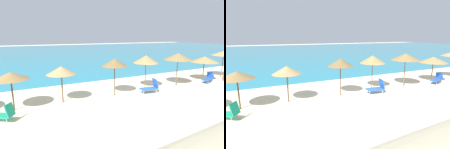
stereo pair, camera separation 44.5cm
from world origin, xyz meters
TOP-DOWN VIEW (x-y plane):
  - ground_plane at (0.00, 0.00)m, footprint 160.00×160.00m
  - sea_water at (0.00, 40.17)m, footprint 160.00×66.69m
  - beach_umbrella_1 at (-9.02, 2.35)m, footprint 2.08×2.08m
  - beach_umbrella_2 at (-6.07, 2.40)m, footprint 1.94×1.94m
  - beach_umbrella_3 at (-2.25, 2.13)m, footprint 1.92×1.92m
  - beach_umbrella_4 at (0.87, 2.52)m, footprint 2.13×2.13m
  - beach_umbrella_5 at (4.03, 2.12)m, footprint 2.51×2.51m
  - beach_umbrella_6 at (7.74, 2.23)m, footprint 2.63×2.63m
  - beach_umbrella_7 at (10.99, 2.44)m, footprint 2.45×2.45m
  - lounge_chair_0 at (-9.55, 0.96)m, footprint 1.59×1.32m
  - lounge_chair_1 at (7.63, 1.54)m, footprint 1.76×1.14m
  - lounge_chair_3 at (0.57, 1.39)m, footprint 1.48×0.85m

SIDE VIEW (x-z plane):
  - ground_plane at x=0.00m, z-range 0.00..0.00m
  - sea_water at x=0.00m, z-range 0.00..0.01m
  - lounge_chair_1 at x=7.63m, z-range -0.05..0.90m
  - lounge_chair_0 at x=-9.55m, z-range -0.08..0.95m
  - lounge_chair_3 at x=0.57m, z-range -0.08..1.05m
  - beach_umbrella_6 at x=7.74m, z-range 0.93..3.35m
  - beach_umbrella_1 at x=-9.02m, z-range 0.95..3.34m
  - beach_umbrella_2 at x=-6.07m, z-range 0.97..3.45m
  - beach_umbrella_3 at x=-2.25m, z-range 1.12..3.93m
  - beach_umbrella_4 at x=0.87m, z-range 1.11..3.96m
  - beach_umbrella_7 at x=10.99m, z-range 1.16..3.98m
  - beach_umbrella_5 at x=4.03m, z-range 1.16..4.08m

